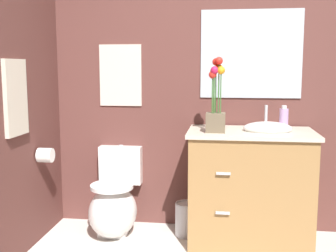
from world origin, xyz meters
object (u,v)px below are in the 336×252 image
at_px(toilet, 114,205).
at_px(flower_vase, 216,105).
at_px(soap_bottle, 284,119).
at_px(hanging_towel, 16,98).
at_px(trash_bin, 186,219).
at_px(wall_mirror, 251,54).
at_px(vanity_cabinet, 250,186).
at_px(toilet_paper_roll, 45,155).
at_px(wall_poster, 120,75).

distance_m(toilet, flower_vase, 1.16).
height_order(soap_bottle, hanging_towel, hanging_towel).
bearing_deg(trash_bin, hanging_towel, -153.82).
relative_size(flower_vase, hanging_towel, 1.05).
distance_m(soap_bottle, wall_mirror, 0.61).
height_order(flower_vase, hanging_towel, flower_vase).
distance_m(vanity_cabinet, soap_bottle, 0.56).
height_order(toilet, toilet_paper_roll, toilet_paper_roll).
xyz_separation_m(trash_bin, wall_poster, (-0.58, 0.23, 1.14)).
height_order(soap_bottle, wall_poster, wall_poster).
height_order(soap_bottle, wall_mirror, wall_mirror).
bearing_deg(soap_bottle, wall_mirror, 130.74).
distance_m(toilet, vanity_cabinet, 1.09).
bearing_deg(hanging_towel, toilet_paper_roll, 79.97).
relative_size(soap_bottle, toilet_paper_roll, 1.73).
bearing_deg(wall_poster, trash_bin, -21.18).
bearing_deg(flower_vase, vanity_cabinet, 20.08).
relative_size(wall_poster, hanging_towel, 0.98).
relative_size(vanity_cabinet, toilet_paper_roll, 9.60).
bearing_deg(soap_bottle, wall_poster, 168.14).
relative_size(trash_bin, wall_poster, 0.53).
bearing_deg(toilet_paper_roll, vanity_cabinet, 6.24).
bearing_deg(trash_bin, wall_poster, 158.82).
bearing_deg(toilet, trash_bin, 4.15).
xyz_separation_m(wall_poster, hanging_towel, (-0.54, -0.78, -0.14)).
bearing_deg(wall_poster, vanity_cabinet, -15.31).
relative_size(toilet, hanging_towel, 1.33).
bearing_deg(toilet_paper_roll, wall_mirror, 16.64).
bearing_deg(flower_vase, wall_poster, 154.16).
bearing_deg(flower_vase, soap_bottle, 13.14).
height_order(vanity_cabinet, trash_bin, vanity_cabinet).
bearing_deg(wall_poster, flower_vase, -25.84).
height_order(flower_vase, wall_mirror, wall_mirror).
relative_size(toilet, wall_poster, 1.35).
height_order(wall_mirror, hanging_towel, wall_mirror).
relative_size(trash_bin, hanging_towel, 0.52).
bearing_deg(flower_vase, wall_mirror, 56.06).
bearing_deg(wall_mirror, trash_bin, -155.27).
bearing_deg(toilet_paper_roll, trash_bin, 12.65).
distance_m(flower_vase, hanging_towel, 1.40).
height_order(vanity_cabinet, soap_bottle, soap_bottle).
bearing_deg(vanity_cabinet, wall_mirror, 90.52).
relative_size(toilet, soap_bottle, 3.62).
xyz_separation_m(vanity_cabinet, toilet_paper_roll, (-1.56, -0.17, 0.23)).
height_order(hanging_towel, toilet_paper_roll, hanging_towel).
bearing_deg(toilet_paper_roll, toilet, 22.20).
distance_m(wall_poster, hanging_towel, 0.95).
distance_m(hanging_towel, toilet_paper_roll, 0.56).
distance_m(flower_vase, toilet_paper_roll, 1.35).
bearing_deg(flower_vase, toilet_paper_roll, -176.77).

